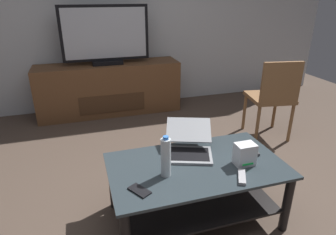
# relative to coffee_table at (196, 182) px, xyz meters

# --- Properties ---
(ground_plane) EXTENTS (7.68, 7.68, 0.00)m
(ground_plane) POSITION_rel_coffee_table_xyz_m (-0.08, 0.06, -0.31)
(ground_plane) COLOR #4C3D33
(back_wall) EXTENTS (6.40, 0.12, 2.80)m
(back_wall) POSITION_rel_coffee_table_xyz_m (-0.08, 2.60, 1.09)
(back_wall) COLOR silver
(back_wall) RESTS_ON ground
(coffee_table) EXTENTS (1.19, 0.68, 0.45)m
(coffee_table) POSITION_rel_coffee_table_xyz_m (0.00, 0.00, 0.00)
(coffee_table) COLOR #2D383D
(coffee_table) RESTS_ON ground
(media_cabinet) EXTENTS (1.87, 0.47, 0.68)m
(media_cabinet) POSITION_rel_coffee_table_xyz_m (-0.33, 2.28, 0.03)
(media_cabinet) COLOR brown
(media_cabinet) RESTS_ON ground
(television) EXTENTS (1.09, 0.20, 0.73)m
(television) POSITION_rel_coffee_table_xyz_m (-0.33, 2.26, 0.72)
(television) COLOR black
(television) RESTS_ON media_cabinet
(dining_chair) EXTENTS (0.51, 0.51, 0.90)m
(dining_chair) POSITION_rel_coffee_table_xyz_m (1.28, 0.95, 0.20)
(dining_chair) COLOR brown
(dining_chair) RESTS_ON ground
(laptop) EXTENTS (0.45, 0.49, 0.18)m
(laptop) POSITION_rel_coffee_table_xyz_m (0.01, 0.18, 0.20)
(laptop) COLOR gray
(laptop) RESTS_ON coffee_table
(router_box) EXTENTS (0.13, 0.10, 0.15)m
(router_box) POSITION_rel_coffee_table_xyz_m (0.31, -0.09, 0.22)
(router_box) COLOR silver
(router_box) RESTS_ON coffee_table
(water_bottle_near) EXTENTS (0.06, 0.06, 0.28)m
(water_bottle_near) POSITION_rel_coffee_table_xyz_m (-0.24, -0.06, 0.27)
(water_bottle_near) COLOR silver
(water_bottle_near) RESTS_ON coffee_table
(cell_phone) EXTENTS (0.13, 0.16, 0.01)m
(cell_phone) POSITION_rel_coffee_table_xyz_m (-0.43, -0.17, 0.15)
(cell_phone) COLOR black
(cell_phone) RESTS_ON coffee_table
(tv_remote) EXTENTS (0.11, 0.16, 0.02)m
(tv_remote) POSITION_rel_coffee_table_xyz_m (0.21, -0.24, 0.15)
(tv_remote) COLOR #99999E
(tv_remote) RESTS_ON coffee_table
(soundbar_remote) EXTENTS (0.05, 0.16, 0.02)m
(soundbar_remote) POSITION_rel_coffee_table_xyz_m (0.45, 0.05, 0.15)
(soundbar_remote) COLOR #2D2D30
(soundbar_remote) RESTS_ON coffee_table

